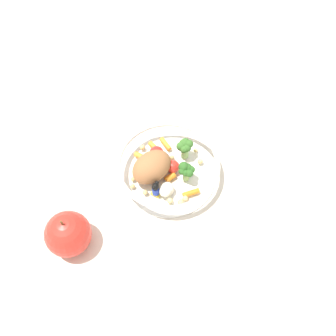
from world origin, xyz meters
TOP-DOWN VIEW (x-y plane):
  - ground_plane at (0.00, 0.00)m, footprint 2.40×2.40m
  - food_container at (0.01, 0.00)m, footprint 0.21×0.21m
  - loose_apple at (0.02, -0.23)m, footprint 0.08×0.08m

SIDE VIEW (x-z plane):
  - ground_plane at x=0.00m, z-range 0.00..0.00m
  - food_container at x=0.01m, z-range 0.00..0.06m
  - loose_apple at x=0.02m, z-range -0.01..0.09m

